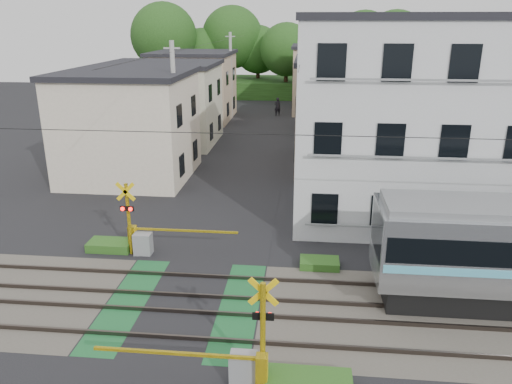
# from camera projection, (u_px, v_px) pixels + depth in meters

# --- Properties ---
(ground) EXTENTS (120.00, 120.00, 0.00)m
(ground) POSITION_uv_depth(u_px,v_px,m) (183.00, 305.00, 16.68)
(ground) COLOR black
(track_bed) EXTENTS (120.00, 120.00, 0.14)m
(track_bed) POSITION_uv_depth(u_px,v_px,m) (183.00, 304.00, 16.67)
(track_bed) COLOR #47423A
(track_bed) RESTS_ON ground
(crossing_signal_near) EXTENTS (4.74, 0.65, 3.09)m
(crossing_signal_near) POSITION_uv_depth(u_px,v_px,m) (246.00, 362.00, 12.77)
(crossing_signal_near) COLOR yellow
(crossing_signal_near) RESTS_ON ground
(crossing_signal_far) EXTENTS (4.74, 0.65, 3.09)m
(crossing_signal_far) POSITION_uv_depth(u_px,v_px,m) (141.00, 237.00, 20.13)
(crossing_signal_far) COLOR yellow
(crossing_signal_far) RESTS_ON ground
(apartment_block) EXTENTS (10.20, 8.36, 9.30)m
(apartment_block) POSITION_uv_depth(u_px,v_px,m) (405.00, 119.00, 23.29)
(apartment_block) COLOR silver
(apartment_block) RESTS_ON ground
(houses_row) EXTENTS (22.07, 31.35, 6.80)m
(houses_row) POSITION_uv_depth(u_px,v_px,m) (261.00, 96.00, 39.98)
(houses_row) COLOR beige
(houses_row) RESTS_ON ground
(tree_hill) EXTENTS (40.00, 12.66, 11.15)m
(tree_hill) POSITION_uv_depth(u_px,v_px,m) (276.00, 54.00, 60.66)
(tree_hill) COLOR #244E1A
(tree_hill) RESTS_ON ground
(catenary) EXTENTS (60.00, 5.04, 7.00)m
(catenary) POSITION_uv_depth(u_px,v_px,m) (373.00, 208.00, 14.94)
(catenary) COLOR #2D2D33
(catenary) RESTS_ON ground
(utility_poles) EXTENTS (7.90, 42.00, 8.00)m
(utility_poles) POSITION_uv_depth(u_px,v_px,m) (240.00, 90.00, 37.09)
(utility_poles) COLOR #A5A5A0
(utility_poles) RESTS_ON ground
(pedestrian) EXTENTS (0.77, 0.66, 1.80)m
(pedestrian) POSITION_uv_depth(u_px,v_px,m) (277.00, 107.00, 49.53)
(pedestrian) COLOR black
(pedestrian) RESTS_ON ground
(weed_patches) EXTENTS (10.25, 8.80, 0.40)m
(weed_patches) POSITION_uv_depth(u_px,v_px,m) (234.00, 304.00, 16.37)
(weed_patches) COLOR #2D5E1E
(weed_patches) RESTS_ON ground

